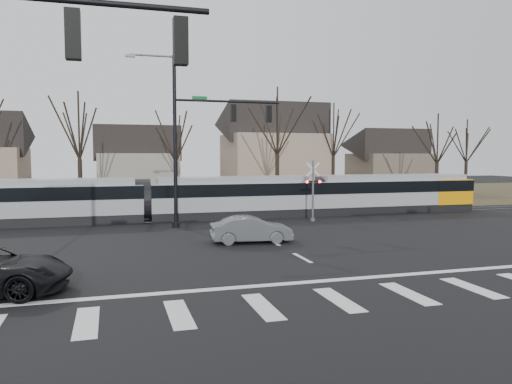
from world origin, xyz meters
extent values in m
plane|color=black|center=(0.00, 0.00, 0.00)|extent=(140.00, 140.00, 0.00)
cube|color=#38331E|center=(0.00, 32.00, 0.01)|extent=(140.00, 28.00, 0.01)
cube|color=silver|center=(-8.40, -4.00, 0.01)|extent=(0.60, 2.60, 0.01)
cube|color=silver|center=(-6.00, -4.00, 0.01)|extent=(0.60, 2.60, 0.01)
cube|color=silver|center=(-3.60, -4.00, 0.01)|extent=(0.60, 2.60, 0.01)
cube|color=silver|center=(-1.20, -4.00, 0.01)|extent=(0.60, 2.60, 0.01)
cube|color=silver|center=(1.20, -4.00, 0.01)|extent=(0.60, 2.60, 0.01)
cube|color=silver|center=(3.60, -4.00, 0.01)|extent=(0.60, 2.60, 0.01)
cube|color=silver|center=(0.00, -1.80, 0.01)|extent=(28.00, 0.35, 0.01)
cube|color=silver|center=(0.00, 2.00, 0.01)|extent=(0.18, 2.00, 0.01)
cube|color=silver|center=(0.00, 6.00, 0.01)|extent=(0.18, 2.00, 0.01)
cube|color=silver|center=(0.00, 10.00, 0.01)|extent=(0.18, 2.00, 0.01)
cube|color=silver|center=(0.00, 14.00, 0.01)|extent=(0.18, 2.00, 0.01)
cube|color=silver|center=(0.00, 18.00, 0.01)|extent=(0.18, 2.00, 0.01)
cube|color=silver|center=(0.00, 22.00, 0.01)|extent=(0.18, 2.00, 0.01)
cube|color=silver|center=(0.00, 26.00, 0.01)|extent=(0.18, 2.00, 0.01)
cube|color=silver|center=(0.00, 30.00, 0.01)|extent=(0.18, 2.00, 0.01)
cube|color=#59595E|center=(0.00, 15.10, 0.03)|extent=(90.00, 0.12, 0.06)
cube|color=#59595E|center=(0.00, 16.50, 0.03)|extent=(90.00, 0.12, 0.06)
cube|color=gray|center=(-12.07, 16.00, 1.42)|extent=(12.66, 2.73, 2.84)
cube|color=black|center=(-12.07, 16.00, 2.00)|extent=(12.68, 2.77, 0.83)
cube|color=gray|center=(0.59, 16.00, 1.42)|extent=(11.69, 2.73, 2.84)
cube|color=black|center=(0.59, 16.00, 2.00)|extent=(11.71, 2.77, 0.83)
cube|color=gray|center=(12.76, 16.00, 1.42)|extent=(12.66, 2.73, 2.84)
cube|color=black|center=(12.76, 16.00, 2.00)|extent=(12.68, 2.77, 0.83)
cube|color=#FF9F07|center=(17.54, 16.00, 1.51)|extent=(3.12, 2.79, 1.90)
imported|color=#515459|center=(-1.08, 6.15, 0.66)|extent=(2.27, 4.33, 1.33)
cube|color=black|center=(-8.43, -6.00, 6.90)|extent=(0.32, 0.32, 1.05)
sphere|color=#FF0C07|center=(-8.43, -6.00, 7.23)|extent=(0.22, 0.22, 0.22)
cube|color=black|center=(-6.15, -6.00, 6.90)|extent=(0.32, 0.32, 1.05)
sphere|color=#FF0C07|center=(-6.15, -6.00, 7.23)|extent=(0.22, 0.22, 0.22)
cylinder|color=black|center=(-4.00, 12.50, 5.10)|extent=(0.22, 0.22, 10.20)
cylinder|color=black|center=(-4.00, 12.50, 0.15)|extent=(0.44, 0.44, 0.30)
cylinder|color=black|center=(-0.75, 12.50, 7.60)|extent=(6.50, 0.14, 0.14)
cube|color=#0C5926|center=(-2.50, 12.50, 7.75)|extent=(0.90, 0.03, 0.22)
cube|color=black|center=(-0.42, 12.50, 6.90)|extent=(0.32, 0.32, 1.05)
sphere|color=#FF0C07|center=(-0.42, 12.50, 7.23)|extent=(0.22, 0.22, 0.22)
cube|color=black|center=(1.85, 12.50, 6.90)|extent=(0.32, 0.32, 1.05)
sphere|color=#FF0C07|center=(1.85, 12.50, 7.23)|extent=(0.22, 0.22, 0.22)
cube|color=#59595B|center=(-6.50, 12.50, 10.02)|extent=(0.55, 0.22, 0.14)
cylinder|color=#59595B|center=(5.00, 12.80, 2.00)|extent=(0.14, 0.14, 4.00)
cylinder|color=#59595B|center=(5.00, 12.80, 0.10)|extent=(0.36, 0.36, 0.20)
cube|color=silver|center=(5.00, 12.80, 3.40)|extent=(0.95, 0.04, 0.95)
cube|color=silver|center=(5.00, 12.80, 3.40)|extent=(0.95, 0.04, 0.95)
cube|color=black|center=(5.00, 12.80, 2.60)|extent=(1.00, 0.10, 0.12)
sphere|color=#FF0C07|center=(4.55, 12.72, 2.60)|extent=(0.18, 0.18, 0.18)
sphere|color=#FF0C07|center=(5.45, 12.72, 2.60)|extent=(0.18, 0.18, 0.18)
cube|color=gray|center=(-5.00, 36.00, 2.25)|extent=(8.00, 7.00, 4.50)
cube|color=gray|center=(9.00, 33.00, 3.25)|extent=(10.00, 8.00, 6.50)
cube|color=brown|center=(24.00, 35.00, 2.25)|extent=(8.00, 7.00, 4.50)
camera|label=1|loc=(-7.72, -17.43, 4.36)|focal=35.00mm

